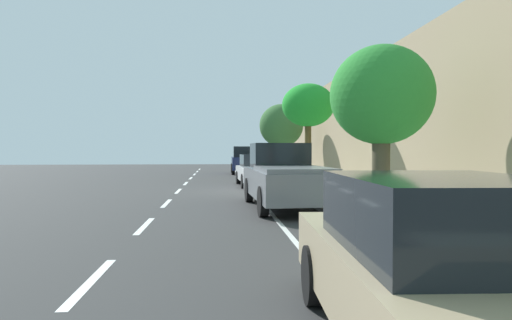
# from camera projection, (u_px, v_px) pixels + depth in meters

# --- Properties ---
(ground) EXTENTS (70.05, 70.05, 0.00)m
(ground) POSITION_uv_depth(u_px,v_px,m) (248.00, 191.00, 18.31)
(ground) COLOR #333333
(sidewalk) EXTENTS (3.53, 43.78, 0.13)m
(sidewalk) POSITION_uv_depth(u_px,v_px,m) (329.00, 189.00, 18.62)
(sidewalk) COLOR #9AAA9B
(sidewalk) RESTS_ON ground
(curb_edge) EXTENTS (0.16, 43.78, 0.13)m
(curb_edge) POSITION_uv_depth(u_px,v_px,m) (287.00, 189.00, 18.46)
(curb_edge) COLOR gray
(curb_edge) RESTS_ON ground
(lane_stripe_centre) EXTENTS (0.14, 44.20, 0.01)m
(lane_stripe_centre) POSITION_uv_depth(u_px,v_px,m) (178.00, 191.00, 18.27)
(lane_stripe_centre) COLOR white
(lane_stripe_centre) RESTS_ON ground
(lane_stripe_bike_edge) EXTENTS (0.12, 43.78, 0.01)m
(lane_stripe_bike_edge) POSITION_uv_depth(u_px,v_px,m) (253.00, 191.00, 18.33)
(lane_stripe_bike_edge) COLOR white
(lane_stripe_bike_edge) RESTS_ON ground
(building_facade) EXTENTS (0.50, 43.78, 5.70)m
(building_facade) POSITION_uv_depth(u_px,v_px,m) (375.00, 124.00, 18.73)
(building_facade) COLOR #968061
(building_facade) RESTS_ON ground
(parked_sedan_tan_nearest) EXTENTS (2.03, 4.49, 1.52)m
(parked_sedan_tan_nearest) POSITION_uv_depth(u_px,v_px,m) (442.00, 271.00, 3.51)
(parked_sedan_tan_nearest) COLOR tan
(parked_sedan_tan_nearest) RESTS_ON ground
(parked_pickup_grey_second) EXTENTS (2.18, 5.37, 1.95)m
(parked_pickup_grey_second) POSITION_uv_depth(u_px,v_px,m) (284.00, 178.00, 13.05)
(parked_pickup_grey_second) COLOR slate
(parked_pickup_grey_second) RESTS_ON ground
(parked_sedan_white_mid) EXTENTS (1.97, 4.47, 1.52)m
(parked_sedan_white_mid) POSITION_uv_depth(u_px,v_px,m) (258.00, 170.00, 20.96)
(parked_sedan_white_mid) COLOR white
(parked_sedan_white_mid) RESTS_ON ground
(parked_suv_dark_blue_far) EXTENTS (2.02, 4.73, 1.99)m
(parked_suv_dark_blue_far) POSITION_uv_depth(u_px,v_px,m) (245.00, 160.00, 31.86)
(parked_suv_dark_blue_far) COLOR navy
(parked_suv_dark_blue_far) RESTS_ON ground
(bicycle_at_curb) EXTENTS (1.76, 0.46, 0.77)m
(bicycle_at_curb) POSITION_uv_depth(u_px,v_px,m) (259.00, 173.00, 26.03)
(bicycle_at_curb) COLOR black
(bicycle_at_curb) RESTS_ON ground
(cyclist_with_backpack) EXTENTS (0.44, 0.62, 1.79)m
(cyclist_with_backpack) POSITION_uv_depth(u_px,v_px,m) (264.00, 161.00, 25.58)
(cyclist_with_backpack) COLOR #C6B284
(cyclist_with_backpack) RESTS_ON ground
(street_tree_mid_block) EXTENTS (2.54, 2.54, 4.21)m
(street_tree_mid_block) POSITION_uv_depth(u_px,v_px,m) (381.00, 97.00, 10.77)
(street_tree_mid_block) COLOR #4A4330
(street_tree_mid_block) RESTS_ON sidewalk
(street_tree_far_end) EXTENTS (2.36, 2.36, 4.59)m
(street_tree_far_end) POSITION_uv_depth(u_px,v_px,m) (308.00, 106.00, 19.52)
(street_tree_far_end) COLOR #4B3D1F
(street_tree_far_end) RESTS_ON sidewalk
(street_tree_corner) EXTENTS (2.81, 2.81, 4.55)m
(street_tree_corner) POSITION_uv_depth(u_px,v_px,m) (281.00, 126.00, 27.80)
(street_tree_corner) COLOR brown
(street_tree_corner) RESTS_ON sidewalk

